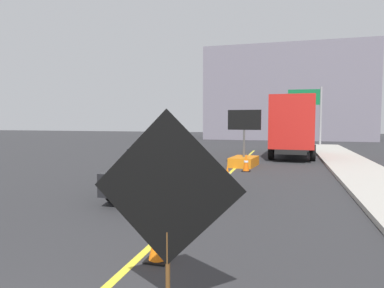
# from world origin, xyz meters

# --- Properties ---
(lane_center_stripe) EXTENTS (0.14, 36.00, 0.01)m
(lane_center_stripe) POSITION_xyz_m (0.00, 6.00, 0.00)
(lane_center_stripe) COLOR yellow
(lane_center_stripe) RESTS_ON ground
(roadwork_sign) EXTENTS (1.63, 0.11, 2.33)m
(roadwork_sign) POSITION_xyz_m (1.09, 2.25, 1.47)
(roadwork_sign) COLOR #593819
(roadwork_sign) RESTS_ON ground
(arrow_board_trailer) EXTENTS (1.60, 1.92, 2.70)m
(arrow_board_trailer) POSITION_xyz_m (0.30, 15.32, 0.48)
(arrow_board_trailer) COLOR orange
(arrow_board_trailer) RESTS_ON ground
(box_truck) EXTENTS (2.78, 7.56, 3.55)m
(box_truck) POSITION_xyz_m (2.65, 20.43, 1.90)
(box_truck) COLOR black
(box_truck) RESTS_ON ground
(pickup_car) EXTENTS (2.07, 4.75, 1.38)m
(pickup_car) POSITION_xyz_m (-1.43, 8.84, 0.70)
(pickup_car) COLOR black
(pickup_car) RESTS_ON ground
(highway_guide_sign) EXTENTS (2.78, 0.33, 5.00)m
(highway_guide_sign) POSITION_xyz_m (4.22, 29.55, 3.42)
(highway_guide_sign) COLOR gray
(highway_guide_sign) RESTS_ON ground
(far_building_block) EXTENTS (18.26, 7.04, 10.46)m
(far_building_block) POSITION_xyz_m (2.16, 40.35, 5.23)
(far_building_block) COLOR slate
(far_building_block) RESTS_ON ground
(traffic_cone_near_sign) EXTENTS (0.36, 0.36, 0.65)m
(traffic_cone_near_sign) POSITION_xyz_m (0.34, 3.85, 0.32)
(traffic_cone_near_sign) COLOR black
(traffic_cone_near_sign) RESTS_ON ground
(traffic_cone_mid_lane) EXTENTS (0.36, 0.36, 0.65)m
(traffic_cone_mid_lane) POSITION_xyz_m (0.38, 7.33, 0.32)
(traffic_cone_mid_lane) COLOR black
(traffic_cone_mid_lane) RESTS_ON ground
(traffic_cone_far_lane) EXTENTS (0.36, 0.36, 0.68)m
(traffic_cone_far_lane) POSITION_xyz_m (0.34, 10.38, 0.33)
(traffic_cone_far_lane) COLOR black
(traffic_cone_far_lane) RESTS_ON ground
(traffic_cone_curbside) EXTENTS (0.36, 0.36, 0.77)m
(traffic_cone_curbside) POSITION_xyz_m (0.60, 13.67, 0.38)
(traffic_cone_curbside) COLOR black
(traffic_cone_curbside) RESTS_ON ground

